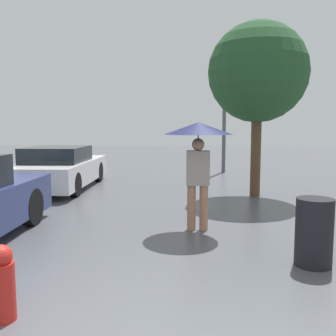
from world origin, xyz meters
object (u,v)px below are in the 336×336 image
parked_car_farthest (60,168)px  fire_hydrant (1,283)px  tree (258,73)px  trash_bin (314,232)px  pedestrian (198,142)px  street_lamp (224,102)px

parked_car_farthest → fire_hydrant: (1.79, -6.99, -0.21)m
tree → trash_bin: 5.24m
parked_car_farthest → pedestrian: bearing=-47.9°
pedestrian → fire_hydrant: pedestrian is taller
parked_car_farthest → trash_bin: 7.47m
pedestrian → trash_bin: pedestrian is taller
trash_bin → pedestrian: bearing=131.5°
trash_bin → street_lamp: bearing=90.6°
pedestrian → street_lamp: street_lamp is taller
pedestrian → tree: size_ratio=0.43×
pedestrian → fire_hydrant: 3.67m
pedestrian → parked_car_farthest: pedestrian is taller
trash_bin → fire_hydrant: 3.51m
pedestrian → trash_bin: bearing=-48.5°
pedestrian → fire_hydrant: size_ratio=2.57×
tree → street_lamp: (-0.26, 4.74, -0.39)m
parked_car_farthest → street_lamp: (4.89, 3.78, 2.02)m
fire_hydrant → trash_bin: bearing=24.2°
street_lamp → pedestrian: bearing=-99.2°
tree → street_lamp: size_ratio=0.94×
trash_bin → parked_car_farthest: bearing=132.0°
tree → parked_car_farthest: bearing=169.4°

